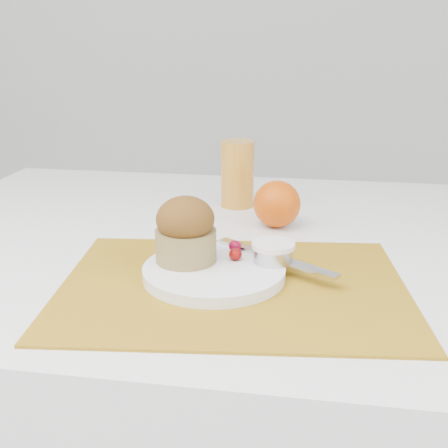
% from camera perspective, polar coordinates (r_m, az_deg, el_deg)
% --- Properties ---
extents(table, '(1.20, 0.80, 0.75)m').
position_cam_1_polar(table, '(1.07, 2.97, -20.69)').
color(table, white).
rests_on(table, ground).
extents(placemat, '(0.47, 0.36, 0.00)m').
position_cam_1_polar(placemat, '(0.71, 0.92, -6.29)').
color(placemat, '#A37416').
rests_on(placemat, table).
extents(plate, '(0.22, 0.22, 0.01)m').
position_cam_1_polar(plate, '(0.73, -1.01, -4.86)').
color(plate, white).
rests_on(plate, placemat).
extents(ramekin, '(0.07, 0.07, 0.02)m').
position_cam_1_polar(ramekin, '(0.74, 5.01, -2.99)').
color(ramekin, '#B9B9BE').
rests_on(ramekin, plate).
extents(cream, '(0.06, 0.06, 0.01)m').
position_cam_1_polar(cream, '(0.74, 5.04, -2.15)').
color(cream, white).
rests_on(cream, ramekin).
extents(raspberry_near, '(0.02, 0.02, 0.02)m').
position_cam_1_polar(raspberry_near, '(0.78, 1.12, -2.25)').
color(raspberry_near, '#5B0217').
rests_on(raspberry_near, plate).
extents(raspberry_far, '(0.02, 0.02, 0.02)m').
position_cam_1_polar(raspberry_far, '(0.75, 1.16, -3.10)').
color(raspberry_far, '#560402').
rests_on(raspberry_far, plate).
extents(butter_knife, '(0.17, 0.12, 0.00)m').
position_cam_1_polar(butter_knife, '(0.75, 5.21, -3.39)').
color(butter_knife, '#B8BAC1').
rests_on(butter_knife, plate).
extents(orange, '(0.08, 0.08, 0.08)m').
position_cam_1_polar(orange, '(0.93, 5.40, 2.03)').
color(orange, '#DD5307').
rests_on(orange, table).
extents(juice_glass, '(0.07, 0.07, 0.12)m').
position_cam_1_polar(juice_glass, '(1.03, 1.37, 5.11)').
color(juice_glass, orange).
rests_on(juice_glass, table).
extents(muffin, '(0.10, 0.10, 0.09)m').
position_cam_1_polar(muffin, '(0.74, -3.93, -0.68)').
color(muffin, '#987F49').
rests_on(muffin, plate).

